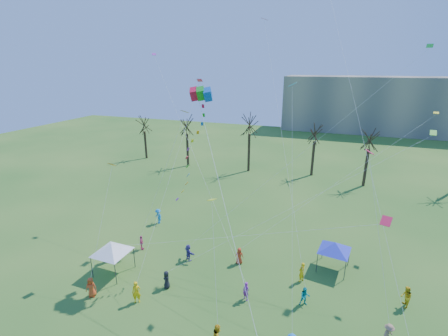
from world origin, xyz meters
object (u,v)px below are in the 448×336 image
(canopy_tent_white, at_px, (112,248))
(canopy_tent_blue, at_px, (335,246))
(distant_building, at_px, (397,105))
(big_box_kite, at_px, (194,157))

(canopy_tent_white, height_order, canopy_tent_blue, canopy_tent_white)
(distant_building, bearing_deg, big_box_kite, -109.92)
(distant_building, xyz_separation_m, canopy_tent_white, (-33.17, -77.48, -4.98))
(canopy_tent_white, xyz_separation_m, canopy_tent_blue, (18.69, 7.17, -0.17))
(distant_building, relative_size, big_box_kite, 3.16)
(distant_building, bearing_deg, canopy_tent_white, -113.18)
(distant_building, xyz_separation_m, canopy_tent_blue, (-14.48, -70.31, -5.15))
(big_box_kite, height_order, canopy_tent_white, big_box_kite)
(big_box_kite, xyz_separation_m, canopy_tent_blue, (12.19, 3.29, -8.19))
(distant_building, bearing_deg, canopy_tent_blue, -101.64)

